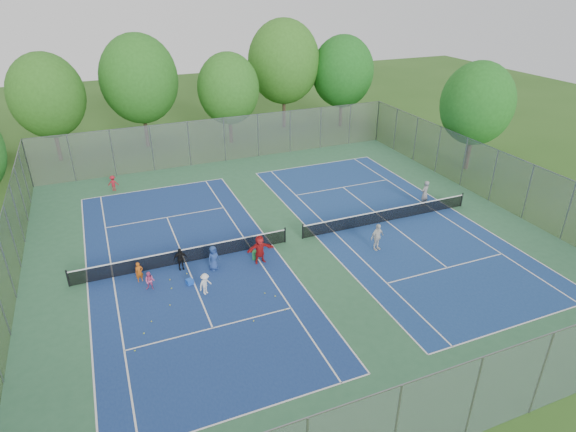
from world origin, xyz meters
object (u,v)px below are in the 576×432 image
object	(u,v)px
instructor	(425,194)
ball_crate	(190,282)
ball_hopper	(255,255)
net_right	(387,216)
net_left	(185,256)

from	to	relation	value
instructor	ball_crate	bearing A→B (deg)	-8.37
ball_hopper	net_right	bearing A→B (deg)	6.92
ball_crate	ball_hopper	size ratio (longest dim) A/B	0.60
net_left	instructor	size ratio (longest dim) A/B	6.48
ball_hopper	ball_crate	bearing A→B (deg)	-165.76
ball_hopper	instructor	size ratio (longest dim) A/B	0.29
ball_crate	ball_hopper	distance (m)	4.31
net_left	ball_hopper	distance (m)	4.14
net_left	ball_crate	size ratio (longest dim) A/B	36.59
net_right	instructor	size ratio (longest dim) A/B	6.48
ball_crate	ball_hopper	xyz separation A→B (m)	(4.17, 1.06, 0.14)
net_right	instructor	xyz separation A→B (m)	(3.85, 1.11, 0.54)
net_left	net_right	size ratio (longest dim) A/B	1.00
net_left	instructor	distance (m)	17.90
net_right	instructor	world-z (taller)	instructor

